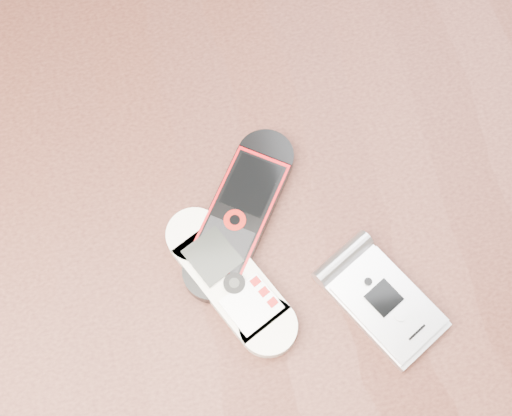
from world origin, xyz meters
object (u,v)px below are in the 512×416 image
object	(u,v)px
nokia_white	(230,281)
table	(251,250)
nokia_black_red	(240,213)
motorola_razr	(385,303)

from	to	relation	value
nokia_white	table	bearing A→B (deg)	36.81
table	nokia_black_red	world-z (taller)	nokia_black_red
table	nokia_white	world-z (taller)	nokia_white
nokia_white	nokia_black_red	distance (m)	0.06
nokia_white	nokia_black_red	bearing A→B (deg)	44.41
table	nokia_white	distance (m)	0.13
nokia_black_red	motorola_razr	bearing A→B (deg)	-10.09
nokia_white	nokia_black_red	xyz separation A→B (m)	(0.02, 0.05, -0.00)
nokia_black_red	motorola_razr	world-z (taller)	same
table	motorola_razr	size ratio (longest dim) A/B	11.29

